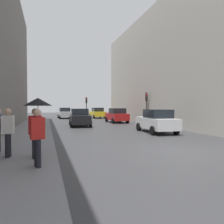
% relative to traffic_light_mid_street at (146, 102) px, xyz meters
% --- Properties ---
extents(ground_plane, '(120.00, 120.00, 0.00)m').
position_rel_traffic_light_mid_street_xyz_m(ground_plane, '(-4.88, -12.32, -2.43)').
color(ground_plane, '#38383A').
extents(sidewalk_kerb, '(2.95, 40.00, 0.16)m').
position_rel_traffic_light_mid_street_xyz_m(sidewalk_kerb, '(-11.54, -6.32, -2.35)').
color(sidewalk_kerb, gray).
rests_on(sidewalk_kerb, ground).
extents(building_facade_right, '(12.00, 26.21, 12.64)m').
position_rel_traffic_light_mid_street_xyz_m(building_facade_right, '(6.31, 0.64, 3.89)').
color(building_facade_right, '#B2ADA3').
rests_on(building_facade_right, ground).
extents(traffic_light_mid_street, '(0.33, 0.45, 3.52)m').
position_rel_traffic_light_mid_street_xyz_m(traffic_light_mid_street, '(0.00, 0.00, 0.00)').
color(traffic_light_mid_street, '#2D2D2D').
rests_on(traffic_light_mid_street, ground).
extents(traffic_light_far_median, '(0.25, 0.43, 3.43)m').
position_rel_traffic_light_mid_street_xyz_m(traffic_light_far_median, '(-4.48, 11.31, -0.06)').
color(traffic_light_far_median, '#2D2D2D').
rests_on(traffic_light_far_median, ground).
extents(car_dark_suv, '(2.25, 4.32, 1.76)m').
position_rel_traffic_light_mid_street_xyz_m(car_dark_suv, '(-7.22, 0.46, -1.55)').
color(car_dark_suv, black).
rests_on(car_dark_suv, ground).
extents(car_white_compact, '(2.25, 4.32, 1.76)m').
position_rel_traffic_light_mid_street_xyz_m(car_white_compact, '(-2.44, -6.40, -1.55)').
color(car_white_compact, silver).
rests_on(car_white_compact, ground).
extents(car_yellow_taxi, '(2.09, 4.24, 1.76)m').
position_rel_traffic_light_mid_street_xyz_m(car_yellow_taxi, '(-2.16, 13.70, -1.55)').
color(car_yellow_taxi, yellow).
rests_on(car_yellow_taxi, ground).
extents(car_silver_hatchback, '(2.16, 4.27, 1.76)m').
position_rel_traffic_light_mid_street_xyz_m(car_silver_hatchback, '(-7.52, 14.44, -1.55)').
color(car_silver_hatchback, '#BCBCC1').
rests_on(car_silver_hatchback, ground).
extents(car_red_sedan, '(2.04, 4.21, 1.76)m').
position_rel_traffic_light_mid_street_xyz_m(car_red_sedan, '(-2.19, 3.58, -1.55)').
color(car_red_sedan, red).
rests_on(car_red_sedan, ground).
extents(pedestrian_with_umbrella, '(1.00, 1.00, 2.14)m').
position_rel_traffic_light_mid_street_xyz_m(pedestrian_with_umbrella, '(-10.75, -12.51, -0.59)').
color(pedestrian_with_umbrella, black).
rests_on(pedestrian_with_umbrella, sidewalk_kerb).
extents(pedestrian_with_black_backpack, '(0.62, 0.36, 1.77)m').
position_rel_traffic_light_mid_street_xyz_m(pedestrian_with_black_backpack, '(-11.82, -12.03, -1.27)').
color(pedestrian_with_black_backpack, black).
rests_on(pedestrian_with_black_backpack, sidewalk_kerb).
extents(pedestrian_in_red_jacket, '(0.45, 0.35, 1.77)m').
position_rel_traffic_light_mid_street_xyz_m(pedestrian_in_red_jacket, '(-10.70, -13.66, -1.30)').
color(pedestrian_in_red_jacket, black).
rests_on(pedestrian_in_red_jacket, sidewalk_kerb).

